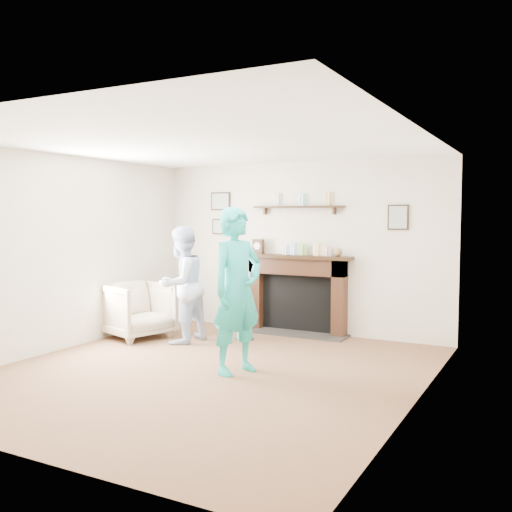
# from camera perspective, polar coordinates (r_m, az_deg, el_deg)

# --- Properties ---
(ground) EXTENTS (5.00, 5.00, 0.00)m
(ground) POSITION_cam_1_polar(r_m,az_deg,el_deg) (6.43, -4.78, -11.47)
(ground) COLOR brown
(ground) RESTS_ON ground
(room_shell) EXTENTS (4.54, 5.02, 2.52)m
(room_shell) POSITION_cam_1_polar(r_m,az_deg,el_deg) (6.79, -1.71, 3.23)
(room_shell) COLOR beige
(room_shell) RESTS_ON ground
(armchair) EXTENTS (1.07, 1.05, 0.78)m
(armchair) POSITION_cam_1_polar(r_m,az_deg,el_deg) (8.33, -11.73, -7.96)
(armchair) COLOR tan
(armchair) RESTS_ON ground
(man) EXTENTS (0.69, 0.84, 1.58)m
(man) POSITION_cam_1_polar(r_m,az_deg,el_deg) (7.91, -7.41, -8.56)
(man) COLOR silver
(man) RESTS_ON ground
(woman) EXTENTS (0.63, 0.77, 1.81)m
(woman) POSITION_cam_1_polar(r_m,az_deg,el_deg) (6.40, -1.88, -11.55)
(woman) COLOR #1EABA4
(woman) RESTS_ON ground
(pedestal_table) EXTENTS (0.31, 0.31, 1.00)m
(pedestal_table) POSITION_cam_1_polar(r_m,az_deg,el_deg) (7.92, -1.14, -3.97)
(pedestal_table) COLOR black
(pedestal_table) RESTS_ON ground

